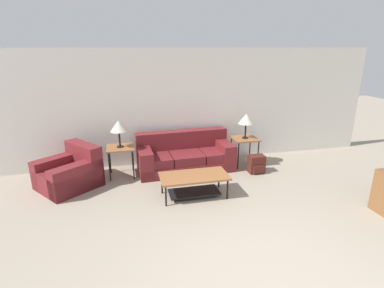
{
  "coord_description": "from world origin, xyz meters",
  "views": [
    {
      "loc": [
        -1.5,
        -2.22,
        2.61
      ],
      "look_at": [
        -0.22,
        3.2,
        0.8
      ],
      "focal_mm": 28.0,
      "sensor_mm": 36.0,
      "label": 1
    }
  ],
  "objects": [
    {
      "name": "wall_back",
      "position": [
        0.0,
        4.42,
        1.3
      ],
      "size": [
        9.12,
        0.06,
        2.6
      ],
      "color": "silver",
      "rests_on": "ground_plane"
    },
    {
      "name": "couch",
      "position": [
        -0.22,
        3.88,
        0.3
      ],
      "size": [
        2.11,
        0.97,
        0.82
      ],
      "color": "maroon",
      "rests_on": "ground_plane"
    },
    {
      "name": "armchair",
      "position": [
        -2.57,
        3.53,
        0.28
      ],
      "size": [
        1.37,
        1.35,
        0.8
      ],
      "color": "maroon",
      "rests_on": "ground_plane"
    },
    {
      "name": "coffee_table",
      "position": [
        -0.32,
        2.58,
        0.31
      ],
      "size": [
        1.23,
        0.61,
        0.41
      ],
      "color": "#935B33",
      "rests_on": "ground_plane"
    },
    {
      "name": "side_table_left",
      "position": [
        -1.6,
        3.82,
        0.58
      ],
      "size": [
        0.56,
        0.53,
        0.65
      ],
      "color": "#935B33",
      "rests_on": "ground_plane"
    },
    {
      "name": "side_table_right",
      "position": [
        1.17,
        3.82,
        0.58
      ],
      "size": [
        0.56,
        0.53,
        0.65
      ],
      "color": "#935B33",
      "rests_on": "ground_plane"
    },
    {
      "name": "table_lamp_left",
      "position": [
        -1.6,
        3.82,
        1.08
      ],
      "size": [
        0.34,
        0.34,
        0.56
      ],
      "color": "black",
      "rests_on": "side_table_left"
    },
    {
      "name": "table_lamp_right",
      "position": [
        1.17,
        3.82,
        1.08
      ],
      "size": [
        0.34,
        0.34,
        0.56
      ],
      "color": "black",
      "rests_on": "side_table_right"
    },
    {
      "name": "backpack",
      "position": [
        1.25,
        3.33,
        0.19
      ],
      "size": [
        0.34,
        0.32,
        0.39
      ],
      "color": "#4C1E19",
      "rests_on": "ground_plane"
    }
  ]
}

